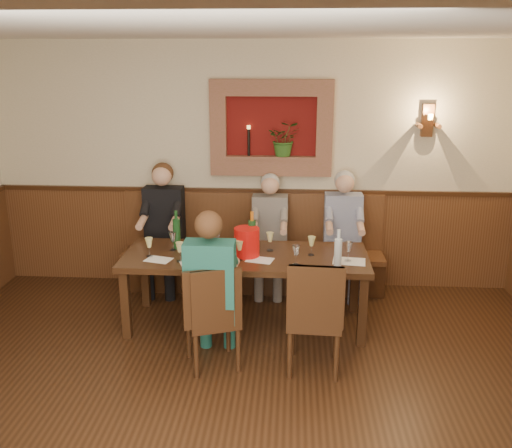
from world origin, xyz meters
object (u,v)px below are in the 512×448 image
at_px(chair_near_right, 314,338).
at_px(water_bottle, 338,253).
at_px(spittoon_bucket, 247,242).
at_px(wine_bottle_green_a, 252,236).
at_px(bench, 252,261).
at_px(person_bench_mid, 269,245).
at_px(chair_near_left, 213,336).
at_px(wine_bottle_green_b, 177,233).
at_px(person_chair_front, 212,301).
at_px(person_bench_right, 342,245).
at_px(person_bench_left, 164,239).
at_px(dining_table, 246,262).

distance_m(chair_near_right, water_bottle, 0.81).
bearing_deg(spittoon_bucket, wine_bottle_green_a, 67.69).
xyz_separation_m(bench, chair_near_right, (0.66, -1.77, -0.03)).
bearing_deg(person_bench_mid, chair_near_left, -104.14).
bearing_deg(wine_bottle_green_b, spittoon_bucket, -13.32).
distance_m(bench, water_bottle, 1.66).
distance_m(bench, person_chair_front, 1.76).
xyz_separation_m(person_bench_mid, spittoon_bucket, (-0.19, -0.88, 0.33)).
height_order(chair_near_right, person_bench_right, person_bench_right).
bearing_deg(wine_bottle_green_b, person_bench_mid, 37.90).
height_order(spittoon_bucket, wine_bottle_green_a, wine_bottle_green_a).
bearing_deg(chair_near_right, person_bench_right, 80.86).
distance_m(chair_near_left, person_bench_left, 1.87).
height_order(dining_table, chair_near_right, chair_near_right).
distance_m(spittoon_bucket, wine_bottle_green_a, 0.12).
bearing_deg(person_chair_front, dining_table, 73.87).
bearing_deg(bench, chair_near_left, -97.03).
bearing_deg(dining_table, chair_near_right, -51.57).
xyz_separation_m(chair_near_left, spittoon_bucket, (0.23, 0.79, 0.61)).
relative_size(dining_table, spittoon_bucket, 8.51).
height_order(chair_near_right, person_bench_left, person_bench_left).
bearing_deg(water_bottle, dining_table, 158.67).
height_order(dining_table, person_chair_front, person_chair_front).
bearing_deg(spittoon_bucket, chair_near_left, -106.55).
bearing_deg(spittoon_bucket, bench, 90.91).
xyz_separation_m(person_bench_left, person_chair_front, (0.79, -1.61, -0.02)).
relative_size(chair_near_left, water_bottle, 2.54).
xyz_separation_m(bench, person_chair_front, (-0.22, -1.72, 0.27)).
xyz_separation_m(dining_table, person_bench_right, (1.02, 0.84, -0.09)).
relative_size(wine_bottle_green_b, water_bottle, 1.05).
xyz_separation_m(person_bench_right, wine_bottle_green_a, (-0.96, -0.77, 0.34)).
bearing_deg(wine_bottle_green_b, dining_table, -10.68).
height_order(chair_near_left, wine_bottle_green_a, wine_bottle_green_a).
relative_size(chair_near_right, wine_bottle_green_b, 2.59).
bearing_deg(bench, wine_bottle_green_a, -86.11).
height_order(person_chair_front, water_bottle, person_chair_front).
relative_size(person_bench_left, person_chair_front, 1.03).
bearing_deg(spittoon_bucket, water_bottle, -19.48).
bearing_deg(chair_near_right, person_bench_mid, 108.49).
xyz_separation_m(dining_table, wine_bottle_green_a, (0.06, 0.07, 0.25)).
bearing_deg(person_bench_right, spittoon_bucket, -138.95).
bearing_deg(wine_bottle_green_a, person_bench_right, 38.63).
xyz_separation_m(person_bench_right, person_chair_front, (-1.25, -1.61, 0.01)).
bearing_deg(person_bench_right, person_chair_front, -127.65).
relative_size(person_bench_left, spittoon_bucket, 5.24).
distance_m(person_bench_right, wine_bottle_green_a, 1.28).
distance_m(bench, wine_bottle_green_a, 1.06).
xyz_separation_m(chair_near_right, wine_bottle_green_b, (-1.36, 0.96, 0.61)).
bearing_deg(person_bench_left, person_bench_mid, 0.16).
relative_size(chair_near_right, person_bench_left, 0.70).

